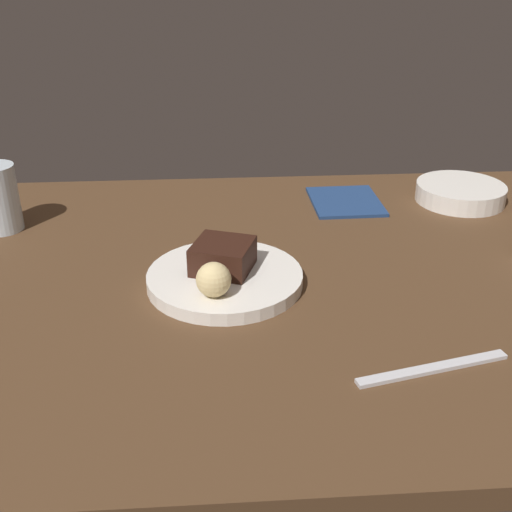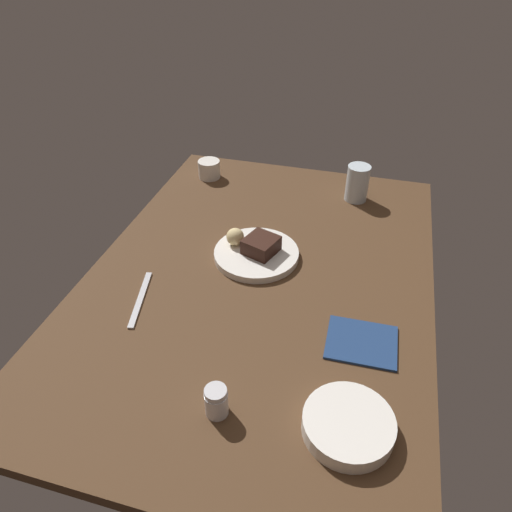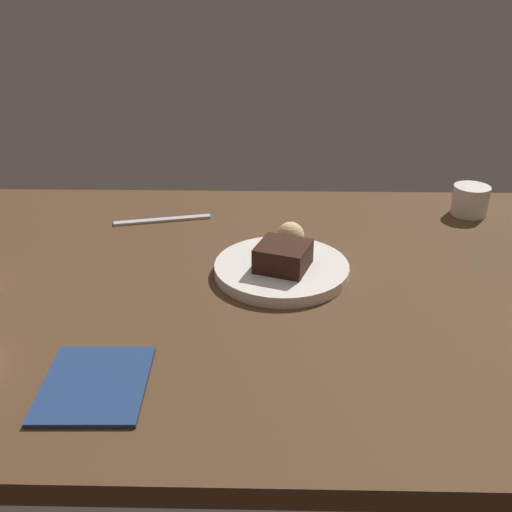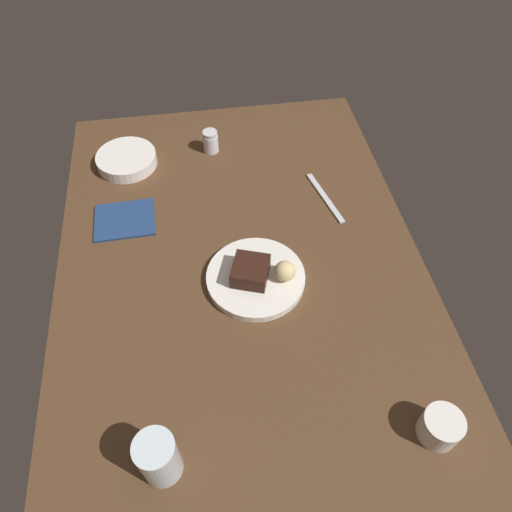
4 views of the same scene
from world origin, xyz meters
TOP-DOWN VIEW (x-y plane):
  - dining_table at (0.00, 0.00)cm, footprint 120.00×84.00cm
  - dessert_plate at (-6.75, -2.65)cm, footprint 22.09×22.09cm
  - chocolate_cake_slice at (-6.93, -1.46)cm, footprint 10.05×9.88cm
  - bread_roll at (-8.32, -8.84)cm, footprint 4.69×4.69cm
  - coffee_cup at (-45.26, -29.57)cm, footprint 7.21×7.21cm
  - butter_knife at (16.44, -24.45)cm, footprint 18.81×5.73cm
  - folded_napkin at (16.37, 26.77)cm, footprint 12.83×14.99cm

SIDE VIEW (x-z plane):
  - dining_table at x=0.00cm, z-range 0.00..3.00cm
  - butter_knife at x=16.44cm, z-range 3.00..3.50cm
  - folded_napkin at x=16.37cm, z-range 3.00..3.60cm
  - dessert_plate at x=-6.75cm, z-range 3.00..4.88cm
  - coffee_cup at x=-45.26cm, z-range 3.00..8.92cm
  - chocolate_cake_slice at x=-6.93cm, z-range 4.88..8.96cm
  - bread_roll at x=-8.32cm, z-range 4.88..9.57cm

